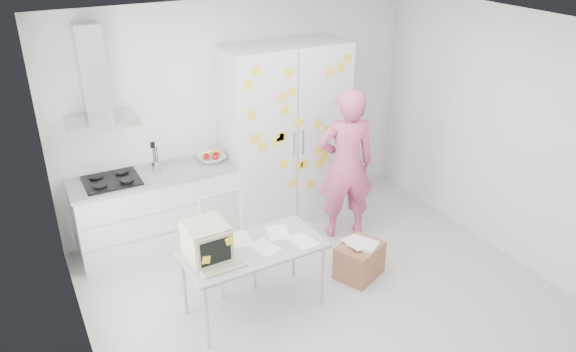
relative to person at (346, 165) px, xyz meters
name	(u,v)px	position (x,y,z in m)	size (l,w,h in m)	color
floor	(321,294)	(-0.84, -0.89, -0.92)	(4.50, 4.00, 0.02)	silver
walls	(289,148)	(-0.84, -0.17, 0.44)	(4.52, 4.01, 2.70)	white
ceiling	(330,28)	(-0.84, -0.89, 1.79)	(4.50, 4.00, 0.02)	white
counter_run	(157,208)	(-2.03, 0.81, -0.44)	(1.84, 0.63, 1.28)	white
range_hood	(95,85)	(-2.49, 0.95, 1.04)	(0.70, 0.48, 1.01)	silver
tall_cabinet	(285,134)	(-0.39, 0.78, 0.19)	(1.50, 0.68, 2.20)	silver
person	(346,165)	(0.00, 0.00, 0.00)	(0.67, 0.44, 1.83)	#CC4F83
desk	(225,246)	(-1.82, -0.78, -0.11)	(1.36, 0.73, 1.06)	#9DA2A8
chair	(226,235)	(-1.61, -0.25, -0.35)	(0.48, 0.48, 1.00)	silver
cardboard_box	(359,260)	(-0.32, -0.81, -0.72)	(0.58, 0.53, 0.41)	#A06145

